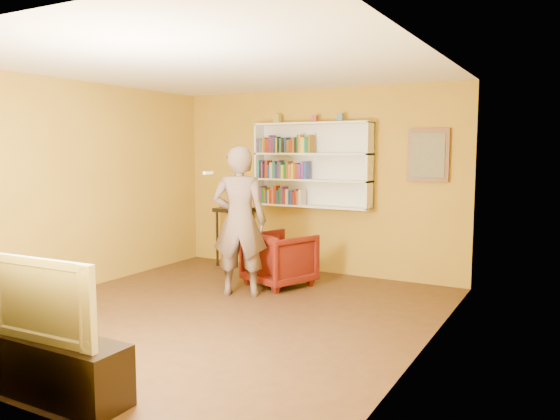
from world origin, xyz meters
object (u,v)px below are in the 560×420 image
object	(u,v)px
person	(240,221)
tv_cabinet	(54,367)
console_table	(235,218)
television	(51,297)
armchair	(280,259)
ruby_lustre	(235,195)
bookshelf	(314,165)

from	to	relation	value
person	tv_cabinet	xyz separation A→B (m)	(0.35, -3.05, -0.71)
console_table	television	bearing A→B (deg)	-72.81
armchair	person	world-z (taller)	person
armchair	television	xyz separation A→B (m)	(0.15, -3.72, 0.40)
console_table	tv_cabinet	size ratio (longest dim) A/B	0.73
ruby_lustre	person	distance (m)	1.79
person	tv_cabinet	world-z (taller)	person
console_table	television	world-z (taller)	television
tv_cabinet	television	world-z (taller)	television
console_table	person	bearing A→B (deg)	-54.37
ruby_lustre	armchair	bearing A→B (deg)	-32.16
person	console_table	bearing A→B (deg)	-78.17
bookshelf	armchair	world-z (taller)	bookshelf
bookshelf	armchair	xyz separation A→B (m)	(-0.05, -0.94, -1.23)
bookshelf	ruby_lustre	world-z (taller)	bookshelf
ruby_lustre	armchair	xyz separation A→B (m)	(1.24, -0.78, -0.76)
ruby_lustre	television	distance (m)	4.72
console_table	ruby_lustre	xyz separation A→B (m)	(-0.00, 0.00, 0.37)
armchair	television	bearing A→B (deg)	113.64
console_table	ruby_lustre	bearing A→B (deg)	135.00
bookshelf	tv_cabinet	bearing A→B (deg)	-88.70
bookshelf	tv_cabinet	distance (m)	4.86
person	tv_cabinet	distance (m)	3.15
tv_cabinet	console_table	bearing A→B (deg)	107.19
bookshelf	ruby_lustre	xyz separation A→B (m)	(-1.29, -0.16, -0.47)
armchair	television	distance (m)	3.75
person	television	world-z (taller)	person
ruby_lustre	armchair	distance (m)	1.65
bookshelf	person	world-z (taller)	bookshelf
armchair	tv_cabinet	size ratio (longest dim) A/B	0.63
armchair	tv_cabinet	bearing A→B (deg)	113.64
bookshelf	television	xyz separation A→B (m)	(0.11, -4.66, -0.84)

